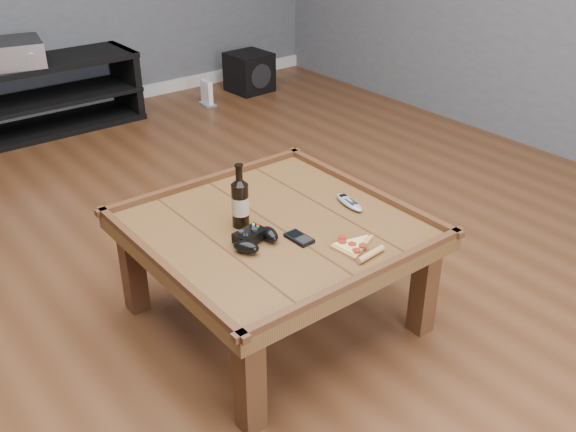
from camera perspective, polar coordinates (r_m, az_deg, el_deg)
ground at (r=2.72m, az=-1.12°, el=-9.06°), size 6.00×6.00×0.00m
baseboard at (r=5.15m, az=-21.85°, el=8.30°), size 5.00×0.02×0.10m
coffee_table at (r=2.50m, az=-1.21°, el=-1.95°), size 1.03×1.03×0.48m
media_console at (r=4.87m, az=-21.36°, el=9.75°), size 1.40×0.45×0.50m
beer_bottle at (r=2.42m, az=-4.27°, el=1.29°), size 0.07×0.07×0.26m
game_controller at (r=2.33m, az=-2.99°, el=-2.00°), size 0.20×0.15×0.06m
pizza_slice at (r=2.32m, az=5.96°, el=-2.79°), size 0.17×0.25×0.02m
smartphone at (r=2.37m, az=1.00°, el=-1.97°), size 0.06×0.11×0.01m
remote_control at (r=2.62m, az=5.47°, el=1.22°), size 0.08×0.18×0.03m
av_receiver at (r=4.74m, az=-23.86°, el=13.06°), size 0.53×0.47×0.16m
subwoofer at (r=5.48m, az=-3.46°, el=12.65°), size 0.33×0.33×0.32m
game_console at (r=5.18m, az=-7.23°, el=10.71°), size 0.10×0.16×0.19m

